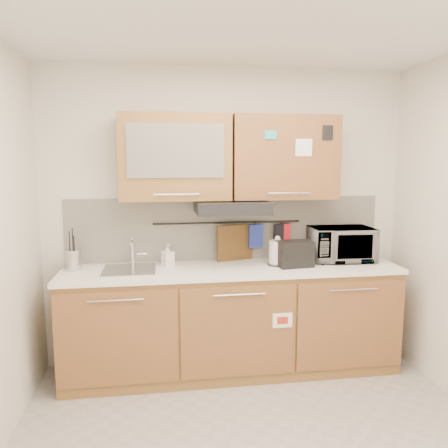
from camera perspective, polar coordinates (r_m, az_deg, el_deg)
name	(u,v)px	position (r m, az deg, el deg)	size (l,w,h in m)	color
ceiling	(272,5)	(2.53, 6.25, 26.51)	(3.20, 3.20, 0.00)	white
wall_back	(227,217)	(3.91, 0.37, 0.88)	(3.20, 3.20, 0.00)	silver
base_cabinet	(232,325)	(3.84, 1.09, -13.09)	(2.80, 0.64, 0.88)	#A17139
countertop	(232,269)	(3.68, 1.11, -5.93)	(2.82, 0.62, 0.04)	white
backsplash	(227,229)	(3.91, 0.40, -0.60)	(2.80, 0.02, 0.56)	silver
upper_cabinets	(230,157)	(3.70, 0.73, 8.69)	(1.82, 0.37, 0.70)	#A17139
range_hood	(231,207)	(3.65, 0.98, 2.24)	(0.60, 0.46, 0.10)	black
sink	(130,270)	(3.66, -12.24, -5.84)	(0.42, 0.40, 0.26)	silver
utensil_rail	(228,223)	(3.87, 0.49, 0.19)	(0.02, 0.02, 1.30)	black
utensil_crock	(73,259)	(3.76, -19.11, -4.40)	(0.14, 0.14, 0.34)	silver
kettle	(277,253)	(3.76, 6.99, -3.84)	(0.19, 0.19, 0.25)	silver
toaster	(295,254)	(3.72, 9.23, -3.83)	(0.31, 0.20, 0.22)	black
microwave	(341,244)	(4.02, 15.03, -2.54)	(0.54, 0.36, 0.30)	#999999
soap_bottle	(168,255)	(3.71, -7.36, -4.05)	(0.09, 0.09, 0.19)	#999999
cutting_board	(235,248)	(3.90, 1.45, -3.14)	(0.34, 0.02, 0.42)	brown
oven_mitt	(256,236)	(3.92, 4.18, -1.57)	(0.13, 0.03, 0.21)	#21329A
dark_pouch	(281,236)	(3.98, 7.42, -1.57)	(0.14, 0.04, 0.22)	black
pot_holder	(283,233)	(3.98, 7.66, -1.21)	(0.14, 0.02, 0.17)	red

